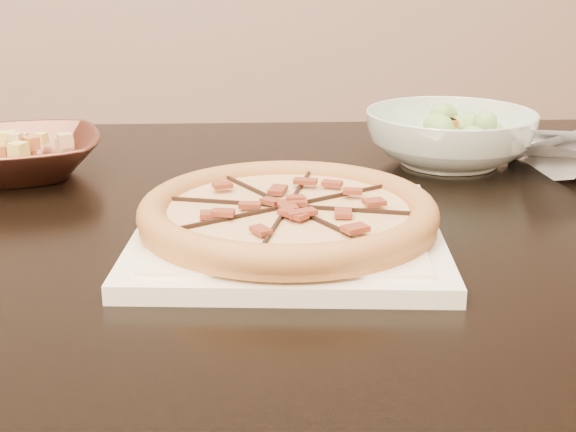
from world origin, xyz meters
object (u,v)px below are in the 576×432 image
at_px(plate, 288,234).
at_px(pizza, 288,212).
at_px(dining_table, 189,285).
at_px(bronze_bowl, 18,156).
at_px(salad_bowl, 450,138).

xyz_separation_m(plate, pizza, (-0.00, 0.00, 0.02)).
xyz_separation_m(dining_table, pizza, (0.11, -0.12, 0.13)).
height_order(plate, bronze_bowl, bronze_bowl).
relative_size(dining_table, bronze_bowl, 6.97).
bearing_deg(plate, pizza, 158.60).
relative_size(pizza, salad_bowl, 1.30).
relative_size(plate, pizza, 1.13).
relative_size(dining_table, pizza, 4.95).
distance_m(plate, bronze_bowl, 0.44).
distance_m(pizza, bronze_bowl, 0.44).
bearing_deg(pizza, dining_table, 131.86).
bearing_deg(pizza, salad_bowl, 48.34).
xyz_separation_m(plate, bronze_bowl, (-0.33, 0.29, 0.02)).
xyz_separation_m(pizza, bronze_bowl, (-0.33, 0.29, -0.01)).
distance_m(dining_table, bronze_bowl, 0.30).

